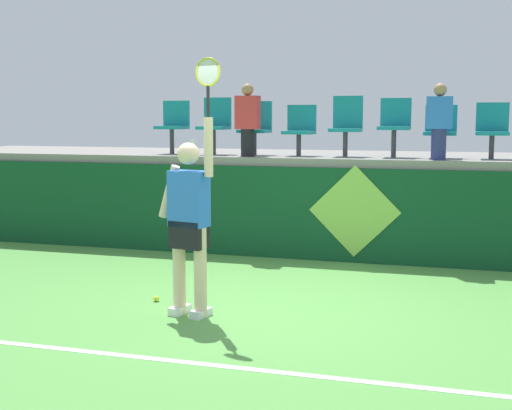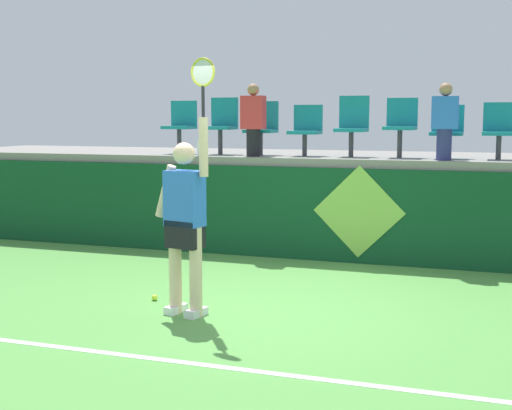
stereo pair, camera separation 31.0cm
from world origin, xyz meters
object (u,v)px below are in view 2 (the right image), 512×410
(stadium_chair_1, at_px, (222,123))
(spectator_1, at_px, (445,121))
(spectator_0, at_px, (253,119))
(tennis_player, at_px, (185,218))
(stadium_chair_6, at_px, (447,129))
(water_bottle, at_px, (199,148))
(stadium_chair_2, at_px, (262,126))
(tennis_ball, at_px, (155,298))
(stadium_chair_7, at_px, (499,128))
(stadium_chair_0, at_px, (181,123))
(stadium_chair_5, at_px, (401,123))
(stadium_chair_3, at_px, (306,128))
(stadium_chair_4, at_px, (353,124))

(stadium_chair_1, bearing_deg, spectator_1, -7.66)
(spectator_0, bearing_deg, tennis_player, -82.14)
(stadium_chair_6, bearing_deg, spectator_0, -171.56)
(water_bottle, bearing_deg, stadium_chair_2, 34.07)
(tennis_ball, relative_size, stadium_chair_6, 0.09)
(tennis_ball, relative_size, stadium_chair_1, 0.08)
(tennis_player, distance_m, stadium_chair_7, 4.91)
(stadium_chair_2, bearing_deg, water_bottle, -145.93)
(stadium_chair_0, distance_m, stadium_chair_5, 3.44)
(tennis_ball, relative_size, spectator_1, 0.06)
(tennis_player, relative_size, water_bottle, 10.39)
(spectator_1, bearing_deg, spectator_0, 179.08)
(stadium_chair_2, bearing_deg, tennis_player, -82.97)
(tennis_player, distance_m, water_bottle, 3.57)
(stadium_chair_2, bearing_deg, stadium_chair_1, 179.94)
(stadium_chair_3, relative_size, spectator_1, 0.74)
(stadium_chair_3, relative_size, stadium_chair_5, 0.89)
(tennis_player, distance_m, spectator_1, 4.17)
(tennis_player, xyz_separation_m, stadium_chair_2, (-0.47, 3.84, 0.87))
(tennis_ball, xyz_separation_m, stadium_chair_5, (2.18, 3.43, 1.88))
(stadium_chair_7, bearing_deg, stadium_chair_3, -179.97)
(water_bottle, distance_m, stadium_chair_4, 2.29)
(stadium_chair_4, bearing_deg, stadium_chair_6, -0.42)
(water_bottle, distance_m, stadium_chair_7, 4.27)
(stadium_chair_0, bearing_deg, stadium_chair_1, 0.43)
(stadium_chair_2, bearing_deg, spectator_0, -90.00)
(stadium_chair_0, relative_size, stadium_chair_7, 1.07)
(spectator_0, distance_m, spectator_1, 2.72)
(spectator_1, bearing_deg, stadium_chair_6, 90.00)
(spectator_0, bearing_deg, stadium_chair_2, 90.00)
(stadium_chair_5, height_order, stadium_chair_6, stadium_chair_5)
(stadium_chair_5, bearing_deg, water_bottle, -169.40)
(stadium_chair_0, distance_m, stadium_chair_4, 2.74)
(tennis_ball, distance_m, stadium_chair_2, 3.90)
(stadium_chair_5, bearing_deg, spectator_1, -35.16)
(stadium_chair_0, relative_size, spectator_1, 0.81)
(stadium_chair_7, xyz_separation_m, spectator_0, (-3.42, -0.41, 0.12))
(stadium_chair_4, height_order, spectator_1, spectator_1)
(tennis_ball, bearing_deg, stadium_chair_3, 77.11)
(tennis_player, xyz_separation_m, stadium_chair_4, (0.91, 3.84, 0.91))
(tennis_ball, bearing_deg, spectator_0, 88.21)
(stadium_chair_3, bearing_deg, tennis_ball, -102.89)
(stadium_chair_2, height_order, stadium_chair_7, stadium_chair_2)
(spectator_0, bearing_deg, stadium_chair_3, 30.39)
(tennis_player, height_order, stadium_chair_1, tennis_player)
(stadium_chair_5, relative_size, spectator_0, 0.80)
(stadium_chair_0, bearing_deg, water_bottle, -44.59)
(stadium_chair_2, bearing_deg, stadium_chair_6, -0.12)
(tennis_ball, relative_size, spectator_0, 0.06)
(water_bottle, bearing_deg, spectator_0, 9.50)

